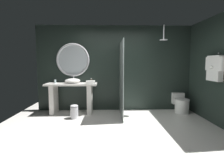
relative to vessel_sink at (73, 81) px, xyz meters
name	(u,v)px	position (x,y,z in m)	size (l,w,h in m)	color
ground_plane	(121,137)	(1.27, -1.58, -0.95)	(5.76, 5.76, 0.00)	silver
back_wall_panel	(116,68)	(1.27, 0.32, 0.35)	(4.80, 0.10, 2.60)	#1E2823
side_wall_right	(215,70)	(3.62, -0.82, 0.35)	(0.10, 2.47, 2.60)	#1E2823
vanity_counter	(72,95)	(-0.03, -0.02, -0.41)	(1.45, 0.53, 0.88)	silver
vessel_sink	(73,81)	(0.00, 0.00, 0.00)	(0.44, 0.36, 0.24)	white
tumbler_cup	(55,81)	(-0.51, 0.01, -0.02)	(0.06, 0.06, 0.11)	silver
soap_dispenser	(91,81)	(0.55, -0.04, -0.01)	(0.06, 0.06, 0.15)	#3D3323
round_wall_mirror	(73,60)	(-0.03, 0.23, 0.61)	(1.00, 0.07, 1.00)	silver
shower_glass_panel	(121,79)	(1.39, -0.31, 0.08)	(0.02, 1.15, 2.06)	silver
rain_shower_head	(164,38)	(2.54, -0.26, 1.18)	(0.21, 0.21, 0.42)	silver
hanging_bathrobe	(215,67)	(3.48, -1.02, 0.42)	(0.20, 0.60, 0.66)	silver
toilet	(181,104)	(3.21, -0.02, -0.70)	(0.42, 0.61, 0.55)	white
waste_bin	(74,111)	(0.13, -0.48, -0.77)	(0.21, 0.21, 0.37)	silver
folded_hand_towel	(91,82)	(0.54, -0.18, -0.03)	(0.26, 0.15, 0.09)	white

